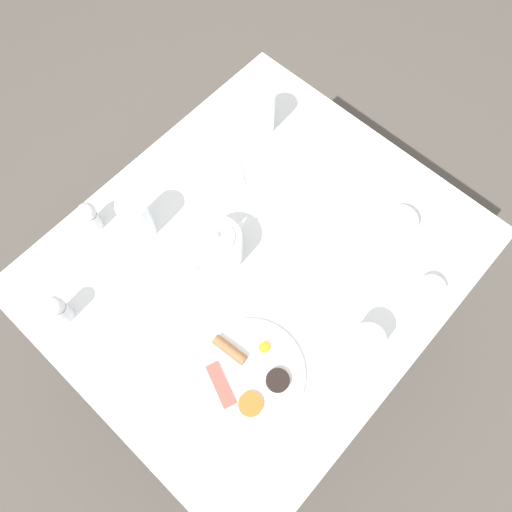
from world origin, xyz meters
The scene contains 14 objects.
ground_plane centered at (0.00, 0.00, 0.00)m, with size 8.00×8.00×0.00m, color #4C4742.
table centered at (0.00, 0.00, 0.66)m, with size 1.06×0.92×0.73m.
breakfast_plate centered at (0.23, 0.19, 0.74)m, with size 0.27×0.27×0.04m.
teapot_near centered at (0.06, -0.08, 0.78)m, with size 0.22×0.13×0.13m.
teacup_with_saucer_left centered at (-0.31, 0.22, 0.76)m, with size 0.14×0.14×0.06m.
water_glass_tall centered at (0.14, -0.28, 0.80)m, with size 0.08×0.08×0.14m.
water_glass_short centered at (0.01, 0.34, 0.79)m, with size 0.08×0.08×0.12m.
wine_glass_spare centered at (-0.32, -0.27, 0.80)m, with size 0.08×0.08×0.14m.
creamer_jug centered at (-0.22, 0.38, 0.75)m, with size 0.09×0.07×0.05m.
pepper_grinder centered at (0.43, -0.25, 0.78)m, with size 0.05×0.05×0.10m.
salt_grinder centered at (0.22, -0.38, 0.78)m, with size 0.05×0.05×0.10m.
napkin_folded centered at (-0.13, -0.27, 0.73)m, with size 0.20×0.21×0.01m.
fork_by_plate centered at (-0.32, -0.11, 0.73)m, with size 0.16×0.10×0.00m.
knife_by_plate centered at (-0.07, 0.16, 0.73)m, with size 0.21×0.11×0.00m.
Camera 1 is at (0.36, 0.33, 1.93)m, focal length 35.00 mm.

